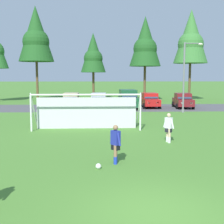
# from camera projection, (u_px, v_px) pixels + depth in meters

# --- Properties ---
(ground_plane) EXTENTS (400.00, 400.00, 0.00)m
(ground_plane) POSITION_uv_depth(u_px,v_px,m) (119.00, 124.00, 22.94)
(ground_plane) COLOR #477A2D
(parking_lot_strip) EXTENTS (52.00, 8.40, 0.01)m
(parking_lot_strip) POSITION_uv_depth(u_px,v_px,m) (113.00, 108.00, 35.09)
(parking_lot_strip) COLOR #4C4C51
(parking_lot_strip) RESTS_ON ground
(soccer_ball) EXTENTS (0.22, 0.22, 0.22)m
(soccer_ball) POSITION_uv_depth(u_px,v_px,m) (98.00, 166.00, 11.84)
(soccer_ball) COLOR white
(soccer_ball) RESTS_ON ground
(soccer_goal) EXTENTS (7.44, 1.98, 2.57)m
(soccer_goal) POSITION_uv_depth(u_px,v_px,m) (87.00, 111.00, 20.77)
(soccer_goal) COLOR white
(soccer_goal) RESTS_ON ground
(player_striker_near) EXTENTS (0.47, 0.67, 1.64)m
(player_striker_near) POSITION_uv_depth(u_px,v_px,m) (116.00, 144.00, 12.53)
(player_striker_near) COLOR #936B4C
(player_striker_near) RESTS_ON ground
(player_midfield_center) EXTENTS (0.75, 0.35, 1.64)m
(player_midfield_center) POSITION_uv_depth(u_px,v_px,m) (55.00, 116.00, 21.47)
(player_midfield_center) COLOR #936B4C
(player_midfield_center) RESTS_ON ground
(player_defender_far) EXTENTS (0.54, 0.62, 1.64)m
(player_defender_far) POSITION_uv_depth(u_px,v_px,m) (169.00, 128.00, 16.53)
(player_defender_far) COLOR beige
(player_defender_far) RESTS_ON ground
(parked_car_slot_far_left) EXTENTS (2.13, 4.25, 1.72)m
(parked_car_slot_far_left) POSITION_uv_depth(u_px,v_px,m) (71.00, 100.00, 35.39)
(parked_car_slot_far_left) COLOR tan
(parked_car_slot_far_left) RESTS_ON ground
(parked_car_slot_left) EXTENTS (2.21, 4.29, 1.72)m
(parked_car_slot_left) POSITION_uv_depth(u_px,v_px,m) (99.00, 100.00, 35.23)
(parked_car_slot_left) COLOR #B2B2BC
(parked_car_slot_left) RESTS_ON ground
(parked_car_slot_center_left) EXTENTS (2.24, 4.66, 2.16)m
(parked_car_slot_center_left) POSITION_uv_depth(u_px,v_px,m) (128.00, 99.00, 33.92)
(parked_car_slot_center_left) COLOR #194C2D
(parked_car_slot_center_left) RESTS_ON ground
(parked_car_slot_center) EXTENTS (2.11, 4.24, 1.72)m
(parked_car_slot_center) POSITION_uv_depth(u_px,v_px,m) (150.00, 100.00, 35.21)
(parked_car_slot_center) COLOR red
(parked_car_slot_center) RESTS_ON ground
(parked_car_slot_center_right) EXTENTS (2.27, 4.32, 1.72)m
(parked_car_slot_center_right) POSITION_uv_depth(u_px,v_px,m) (183.00, 100.00, 34.81)
(parked_car_slot_center_right) COLOR maroon
(parked_car_slot_center_right) RESTS_ON ground
(tree_mid_left) EXTENTS (5.33, 5.33, 14.22)m
(tree_mid_left) POSITION_uv_depth(u_px,v_px,m) (36.00, 36.00, 45.07)
(tree_mid_left) COLOR brown
(tree_mid_left) RESTS_ON ground
(tree_center_back) EXTENTS (3.87, 3.87, 10.31)m
(tree_center_back) POSITION_uv_depth(u_px,v_px,m) (93.00, 54.00, 45.95)
(tree_center_back) COLOR brown
(tree_center_back) RESTS_ON ground
(tree_mid_right) EXTENTS (4.66, 4.66, 12.42)m
(tree_mid_right) POSITION_uv_depth(u_px,v_px,m) (145.00, 43.00, 44.07)
(tree_mid_right) COLOR brown
(tree_mid_right) RESTS_ON ground
(tree_right_edge) EXTENTS (5.08, 5.08, 13.56)m
(tree_right_edge) POSITION_uv_depth(u_px,v_px,m) (191.00, 38.00, 44.62)
(tree_right_edge) COLOR brown
(tree_right_edge) RESTS_ON ground
(street_lamp) EXTENTS (2.00, 0.32, 7.03)m
(street_lamp) POSITION_uv_depth(u_px,v_px,m) (186.00, 76.00, 30.11)
(street_lamp) COLOR slate
(street_lamp) RESTS_ON ground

